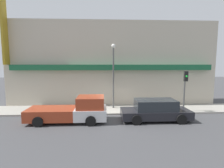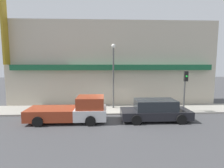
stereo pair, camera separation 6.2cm
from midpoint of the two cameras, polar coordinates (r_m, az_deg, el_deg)
The scene contains 8 objects.
ground_plane at distance 13.95m, azimuth 0.74°, elevation -10.12°, with size 80.00×80.00×0.00m, color #424244.
sidewalk at distance 15.36m, azimuth 0.39°, elevation -8.30°, with size 36.00×2.97×0.13m.
building at distance 17.81m, azimuth -0.20°, elevation 6.57°, with size 19.80×3.80×11.00m.
pickup_truck at distance 12.59m, azimuth -12.73°, elevation -8.51°, with size 5.41×2.18×1.76m.
parked_car at distance 12.93m, azimuth 13.76°, elevation -8.31°, with size 4.85×2.08×1.50m.
fire_hydrant at distance 14.68m, azimuth 9.93°, elevation -7.33°, with size 0.21×0.21×0.75m.
street_lamp at distance 15.20m, azimuth 0.35°, elevation 5.11°, with size 0.36×0.36×5.59m.
traffic_light at distance 15.23m, azimuth 22.67°, elevation 0.06°, with size 0.28×0.42×3.30m.
Camera 1 is at (-0.87, -13.34, 4.00)m, focal length 28.00 mm.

